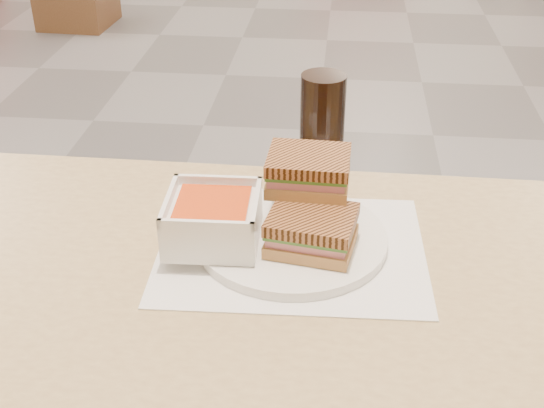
# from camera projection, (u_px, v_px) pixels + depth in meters

# --- Properties ---
(main_table) EXTENTS (1.20, 0.71, 0.75)m
(main_table) POSITION_uv_depth(u_px,v_px,m) (205.00, 359.00, 0.96)
(main_table) COLOR tan
(main_table) RESTS_ON ground
(tray_liner) EXTENTS (0.38, 0.30, 0.00)m
(tray_liner) POSITION_uv_depth(u_px,v_px,m) (292.00, 249.00, 0.99)
(tray_liner) COLOR white
(tray_liner) RESTS_ON main_table
(plate) EXTENTS (0.27, 0.27, 0.01)m
(plate) POSITION_uv_depth(u_px,v_px,m) (292.00, 238.00, 0.99)
(plate) COLOR white
(plate) RESTS_ON tray_liner
(soup_bowl) EXTENTS (0.13, 0.13, 0.07)m
(soup_bowl) POSITION_uv_depth(u_px,v_px,m) (213.00, 221.00, 0.96)
(soup_bowl) COLOR white
(soup_bowl) RESTS_ON plate
(panini_lower) EXTENTS (0.13, 0.11, 0.05)m
(panini_lower) POSITION_uv_depth(u_px,v_px,m) (312.00, 230.00, 0.95)
(panini_lower) COLOR #BE8047
(panini_lower) RESTS_ON plate
(panini_upper) EXTENTS (0.12, 0.10, 0.05)m
(panini_upper) POSITION_uv_depth(u_px,v_px,m) (308.00, 171.00, 0.99)
(panini_upper) COLOR #BE8047
(panini_upper) RESTS_ON panini_lower
(cola_glass) EXTENTS (0.07, 0.07, 0.16)m
(cola_glass) POSITION_uv_depth(u_px,v_px,m) (322.00, 121.00, 1.17)
(cola_glass) COLOR black
(cola_glass) RESTS_ON main_table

